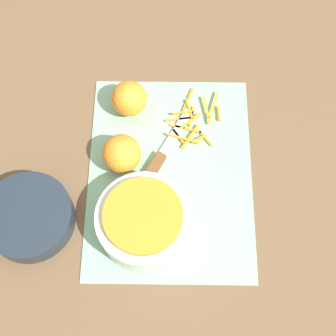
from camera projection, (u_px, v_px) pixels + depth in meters
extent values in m
plane|color=brown|center=(168.00, 175.00, 1.01)|extent=(4.00, 4.00, 0.00)
cube|color=#84B793|center=(168.00, 174.00, 1.01)|extent=(0.47, 0.35, 0.01)
cylinder|color=silver|center=(142.00, 221.00, 0.93)|extent=(0.19, 0.19, 0.07)
cylinder|color=orange|center=(141.00, 216.00, 0.89)|extent=(0.15, 0.15, 0.02)
cylinder|color=#1E2833|center=(27.00, 217.00, 0.95)|extent=(0.18, 0.18, 0.05)
cube|color=brown|center=(150.00, 171.00, 1.00)|extent=(0.09, 0.06, 0.02)
cube|color=silver|center=(175.00, 132.00, 1.04)|extent=(0.12, 0.08, 0.00)
sphere|color=orange|center=(127.00, 98.00, 1.03)|extent=(0.08, 0.08, 0.08)
sphere|color=orange|center=(120.00, 154.00, 0.98)|extent=(0.08, 0.08, 0.08)
cube|color=orange|center=(180.00, 119.00, 1.06)|extent=(0.02, 0.07, 0.00)
cube|color=orange|center=(177.00, 137.00, 1.04)|extent=(0.04, 0.03, 0.00)
cube|color=orange|center=(180.00, 113.00, 1.06)|extent=(0.01, 0.05, 0.00)
cube|color=orange|center=(197.00, 139.00, 1.03)|extent=(0.02, 0.03, 0.00)
cube|color=orange|center=(204.00, 138.00, 1.04)|extent=(0.04, 0.03, 0.00)
cube|color=orange|center=(189.00, 136.00, 1.04)|extent=(0.06, 0.04, 0.00)
cube|color=orange|center=(181.00, 138.00, 1.03)|extent=(0.03, 0.07, 0.00)
cube|color=orange|center=(212.00, 105.00, 1.06)|extent=(0.07, 0.03, 0.00)
cube|color=orange|center=(205.00, 110.00, 1.06)|extent=(0.07, 0.02, 0.00)
cube|color=orange|center=(186.00, 101.00, 1.07)|extent=(0.07, 0.03, 0.00)
cube|color=orange|center=(190.00, 116.00, 1.06)|extent=(0.05, 0.01, 0.00)
cube|color=orange|center=(188.00, 121.00, 1.05)|extent=(0.04, 0.05, 0.00)
cube|color=orange|center=(217.00, 113.00, 1.06)|extent=(0.04, 0.01, 0.00)
cube|color=orange|center=(187.00, 109.00, 1.06)|extent=(0.05, 0.02, 0.00)
cube|color=orange|center=(184.00, 129.00, 1.05)|extent=(0.02, 0.07, 0.00)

